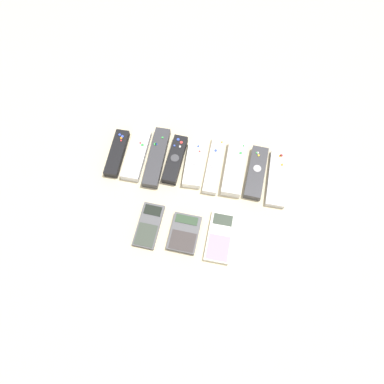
# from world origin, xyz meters

# --- Properties ---
(ground_plane) EXTENTS (3.00, 3.00, 0.00)m
(ground_plane) POSITION_xyz_m (0.00, 0.00, 0.00)
(ground_plane) COLOR beige
(remote_0) EXTENTS (0.04, 0.16, 0.03)m
(remote_0) POSITION_xyz_m (-0.25, 0.12, 0.01)
(remote_0) COLOR black
(remote_0) RESTS_ON ground_plane
(remote_1) EXTENTS (0.06, 0.17, 0.03)m
(remote_1) POSITION_xyz_m (-0.19, 0.12, 0.01)
(remote_1) COLOR silver
(remote_1) RESTS_ON ground_plane
(remote_2) EXTENTS (0.05, 0.20, 0.03)m
(remote_2) POSITION_xyz_m (-0.13, 0.12, 0.01)
(remote_2) COLOR #333338
(remote_2) RESTS_ON ground_plane
(remote_3) EXTENTS (0.05, 0.16, 0.03)m
(remote_3) POSITION_xyz_m (-0.07, 0.13, 0.01)
(remote_3) COLOR black
(remote_3) RESTS_ON ground_plane
(remote_4) EXTENTS (0.06, 0.15, 0.03)m
(remote_4) POSITION_xyz_m (-0.01, 0.12, 0.01)
(remote_4) COLOR white
(remote_4) RESTS_ON ground_plane
(remote_5) EXTENTS (0.04, 0.19, 0.02)m
(remote_5) POSITION_xyz_m (0.05, 0.13, 0.01)
(remote_5) COLOR silver
(remote_5) RESTS_ON ground_plane
(remote_6) EXTENTS (0.06, 0.18, 0.03)m
(remote_6) POSITION_xyz_m (0.11, 0.13, 0.01)
(remote_6) COLOR silver
(remote_6) RESTS_ON ground_plane
(remote_7) EXTENTS (0.06, 0.17, 0.02)m
(remote_7) POSITION_xyz_m (0.18, 0.13, 0.01)
(remote_7) COLOR #333338
(remote_7) RESTS_ON ground_plane
(remote_8) EXTENTS (0.06, 0.18, 0.02)m
(remote_8) POSITION_xyz_m (0.24, 0.12, 0.01)
(remote_8) COLOR #B7B7BC
(remote_8) RESTS_ON ground_plane
(calculator_0) EXTENTS (0.07, 0.13, 0.01)m
(calculator_0) POSITION_xyz_m (-0.10, -0.09, 0.01)
(calculator_0) COLOR #4C4C51
(calculator_0) RESTS_ON ground_plane
(calculator_1) EXTENTS (0.08, 0.11, 0.02)m
(calculator_1) POSITION_xyz_m (-0.00, -0.10, 0.01)
(calculator_1) COLOR #4C4C51
(calculator_1) RESTS_ON ground_plane
(calculator_2) EXTENTS (0.07, 0.15, 0.02)m
(calculator_2) POSITION_xyz_m (0.10, -0.09, 0.01)
(calculator_2) COLOR silver
(calculator_2) RESTS_ON ground_plane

